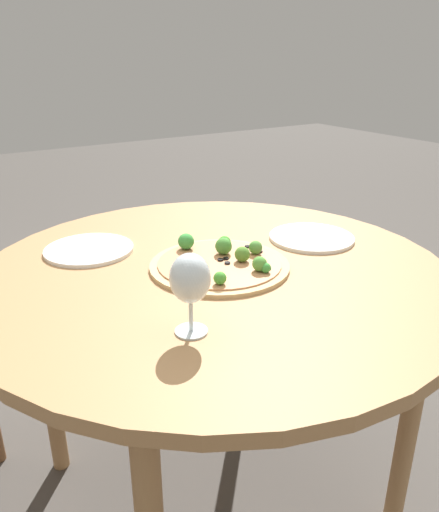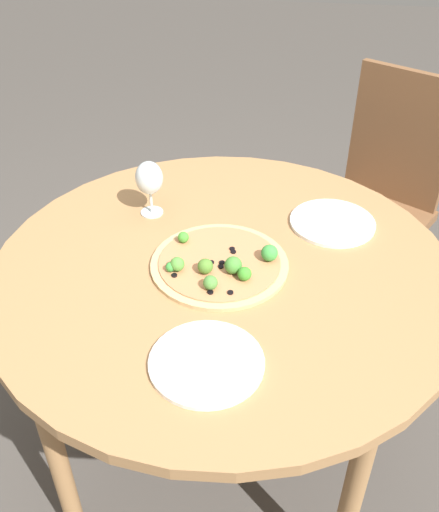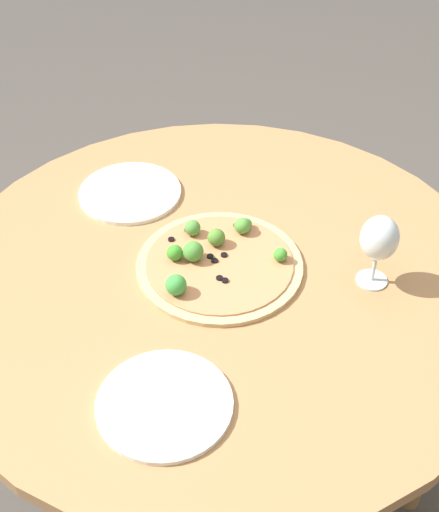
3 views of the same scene
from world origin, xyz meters
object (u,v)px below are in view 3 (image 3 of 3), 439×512
object	(u,v)px
pizza	(217,261)
plate_near	(164,404)
wine_glass	(379,239)
plate_far	(130,193)

from	to	relation	value
pizza	plate_near	bearing A→B (deg)	-138.72
wine_glass	plate_far	bearing A→B (deg)	115.44
pizza	wine_glass	size ratio (longest dim) A/B	2.15
wine_glass	plate_near	world-z (taller)	wine_glass
wine_glass	plate_far	xyz separation A→B (m)	(-0.25, 0.53, -0.10)
wine_glass	plate_far	distance (m)	0.60
plate_near	pizza	bearing A→B (deg)	41.28
pizza	wine_glass	world-z (taller)	wine_glass
plate_near	plate_far	bearing A→B (deg)	65.95
wine_glass	plate_far	world-z (taller)	wine_glass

